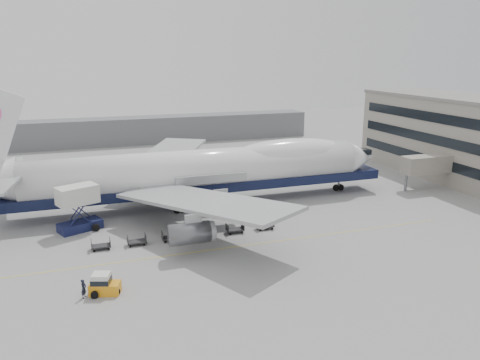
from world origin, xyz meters
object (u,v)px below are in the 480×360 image
object	(u,v)px
airliner	(203,170)
catering_truck	(78,206)
ground_worker	(84,289)
baggage_tug	(104,285)

from	to	relation	value
airliner	catering_truck	distance (m)	19.80
catering_truck	airliner	bearing A→B (deg)	-6.62
ground_worker	baggage_tug	bearing A→B (deg)	-54.39
baggage_tug	ground_worker	size ratio (longest dim) A/B	1.70
catering_truck	ground_worker	xyz separation A→B (m)	(0.19, -19.50, -2.50)
airliner	baggage_tug	distance (m)	30.43
baggage_tug	airliner	bearing A→B (deg)	74.45
catering_truck	baggage_tug	bearing A→B (deg)	-107.31
baggage_tug	ground_worker	distance (m)	1.89
baggage_tug	ground_worker	world-z (taller)	baggage_tug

